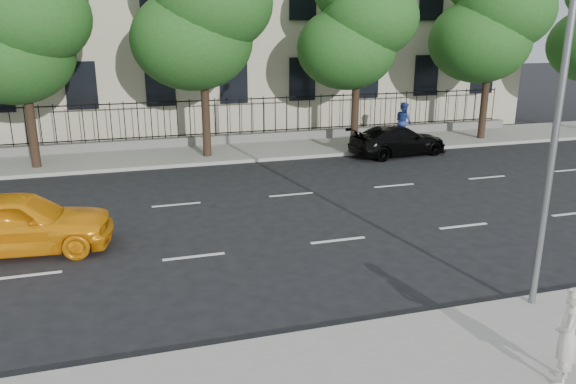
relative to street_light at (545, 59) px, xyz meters
name	(u,v)px	position (x,y,z in m)	size (l,w,h in m)	color
ground	(376,278)	(-2.50, 1.77, -5.15)	(120.00, 120.00, 0.00)	black
near_sidewalk	(476,372)	(-2.50, -2.23, -5.07)	(60.00, 4.00, 0.15)	gray
far_sidewalk	(248,151)	(-2.50, 15.77, -5.07)	(60.00, 4.00, 0.15)	gray
lane_markings	(312,215)	(-2.50, 6.52, -5.14)	(49.60, 4.62, 0.01)	silver
iron_fence	(240,132)	(-2.50, 17.47, -4.50)	(30.00, 0.50, 2.20)	slate
street_light	(545,59)	(0.00, 0.00, 0.00)	(0.25, 3.32, 8.05)	slate
tree_b	(19,22)	(-11.46, 15.13, 0.69)	(5.53, 5.12, 8.97)	#382619
tree_c	(202,7)	(-4.46, 15.13, 1.26)	(5.89, 5.50, 9.80)	#382619
tree_d	(357,22)	(2.54, 15.13, 0.69)	(5.34, 4.94, 8.84)	#382619
tree_e	(492,14)	(9.54, 15.13, 1.05)	(5.71, 5.31, 9.46)	#382619
yellow_taxi	(17,222)	(-10.84, 5.93, -4.33)	(1.93, 4.79, 1.63)	#FFA110
black_sedan	(398,141)	(3.93, 13.27, -4.47)	(1.89, 4.65, 1.35)	black
woman_near	(567,336)	(-1.42, -2.96, -4.14)	(0.62, 0.41, 1.71)	beige
pedestrian_far	(404,122)	(5.36, 15.51, -4.04)	(0.93, 0.73, 1.92)	navy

